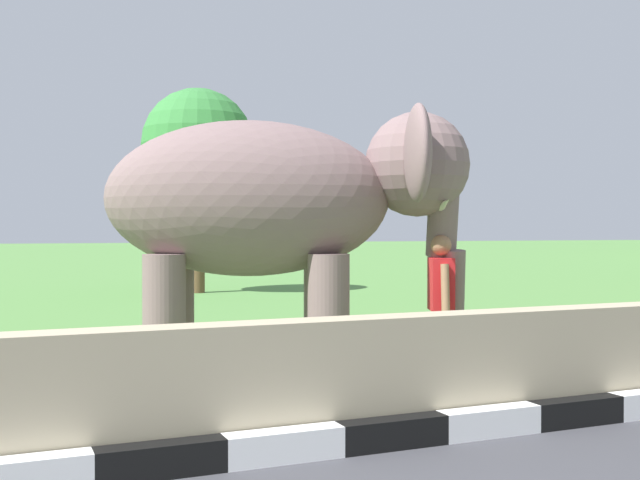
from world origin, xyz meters
The scene contains 5 objects.
striped_curb centered at (-0.35, 3.78, 0.12)m, with size 16.20×0.20×0.24m.
barrier_parapet centered at (2.00, 4.08, 0.50)m, with size 28.00×0.36×1.00m, color tan.
elephant centered at (1.98, 6.49, 1.99)m, with size 4.07×3.05×3.01m.
person_handler centered at (3.61, 5.82, 0.93)m, with size 0.37×0.65×1.66m.
tree_distant centered at (4.34, 19.41, 4.02)m, with size 3.06×3.06×5.59m.
Camera 1 is at (-0.99, -1.54, 1.70)m, focal length 43.83 mm.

